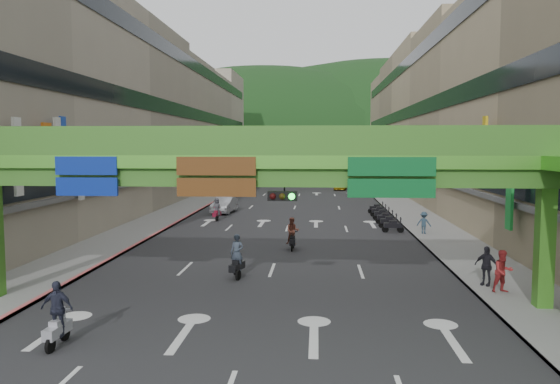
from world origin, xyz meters
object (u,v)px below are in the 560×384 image
object	(u,v)px
scooter_rider_near	(237,257)
car_yellow	(340,185)
pedestrian_red	(503,275)
overpass_near	(282,176)
scooter_rider_mid	(293,233)
car_silver	(224,205)

from	to	relation	value
scooter_rider_near	car_yellow	xyz separation A→B (m)	(7.10, 51.94, -0.29)
car_yellow	pedestrian_red	xyz separation A→B (m)	(4.61, -54.30, 0.19)
overpass_near	scooter_rider_mid	xyz separation A→B (m)	(-0.13, 12.10, -4.18)
overpass_near	scooter_rider_mid	distance (m)	12.80
overpass_near	car_yellow	bearing A→B (deg)	85.36
scooter_rider_mid	pedestrian_red	xyz separation A→B (m)	(9.36, -9.48, -0.12)
car_silver	scooter_rider_mid	bearing A→B (deg)	-62.52
car_silver	overpass_near	bearing A→B (deg)	-70.94
car_silver	pedestrian_red	world-z (taller)	pedestrian_red
scooter_rider_mid	car_silver	xyz separation A→B (m)	(-7.19, 17.52, -0.26)
car_silver	scooter_rider_near	bearing A→B (deg)	-73.72
scooter_rider_mid	scooter_rider_near	bearing A→B (deg)	-108.26
overpass_near	scooter_rider_mid	world-z (taller)	overpass_near
scooter_rider_mid	car_yellow	size ratio (longest dim) A/B	0.48
scooter_rider_mid	car_silver	distance (m)	18.94
scooter_rider_mid	car_yellow	distance (m)	45.07
pedestrian_red	scooter_rider_mid	bearing A→B (deg)	121.54
car_yellow	pedestrian_red	distance (m)	54.49
scooter_rider_near	car_yellow	size ratio (longest dim) A/B	0.51
car_yellow	pedestrian_red	size ratio (longest dim) A/B	2.31
car_silver	pedestrian_red	xyz separation A→B (m)	(16.55, -27.00, 0.14)
scooter_rider_mid	pedestrian_red	size ratio (longest dim) A/B	1.11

